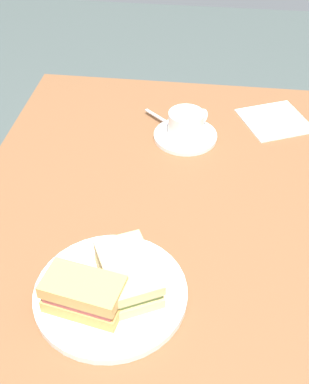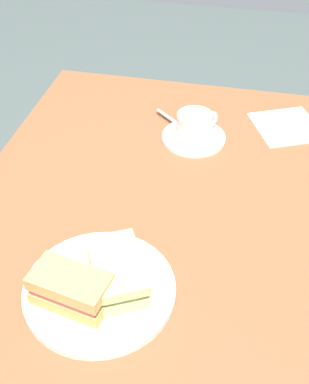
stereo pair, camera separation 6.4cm
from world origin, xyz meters
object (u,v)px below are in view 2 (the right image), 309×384
(sandwich_plate, at_px, (100,290))
(spoon, at_px, (174,121))
(dining_table, at_px, (177,254))
(sandwich_front, at_px, (117,271))
(coffee_saucer, at_px, (194,138))
(sandwich_back, at_px, (71,289))
(napkin, at_px, (287,127))
(coffee_cup, at_px, (195,125))

(sandwich_plate, relative_size, spoon, 3.14)
(dining_table, bearing_deg, sandwich_front, -21.80)
(sandwich_front, relative_size, coffee_saucer, 1.04)
(sandwich_back, xyz_separation_m, napkin, (-0.61, 0.34, -0.04))
(sandwich_plate, xyz_separation_m, coffee_saucer, (-0.48, 0.09, -0.00))
(dining_table, bearing_deg, coffee_cup, -177.45)
(sandwich_back, bearing_deg, dining_table, 150.05)
(sandwich_back, relative_size, coffee_saucer, 0.91)
(sandwich_plate, relative_size, coffee_saucer, 1.72)
(dining_table, height_order, spoon, spoon)
(coffee_saucer, xyz_separation_m, napkin, (-0.10, 0.22, -0.00))
(sandwich_back, relative_size, napkin, 0.91)
(dining_table, height_order, sandwich_back, sandwich_back)
(sandwich_back, bearing_deg, spoon, 173.64)
(coffee_saucer, bearing_deg, sandwich_back, -13.20)
(coffee_saucer, height_order, napkin, coffee_saucer)
(sandwich_front, relative_size, coffee_cup, 1.69)
(sandwich_back, distance_m, coffee_saucer, 0.53)
(dining_table, xyz_separation_m, spoon, (-0.33, -0.07, 0.11))
(coffee_saucer, relative_size, spoon, 1.83)
(coffee_cup, distance_m, spoon, 0.08)
(sandwich_front, xyz_separation_m, coffee_saucer, (-0.46, 0.06, -0.04))
(napkin, bearing_deg, sandwich_plate, -27.53)
(dining_table, bearing_deg, sandwich_plate, -26.79)
(coffee_saucer, height_order, spoon, spoon)
(sandwich_plate, bearing_deg, sandwich_back, -44.39)
(coffee_cup, height_order, spoon, coffee_cup)
(dining_table, height_order, sandwich_front, sandwich_front)
(dining_table, distance_m, coffee_saucer, 0.30)
(sandwich_plate, bearing_deg, dining_table, 153.21)
(spoon, distance_m, napkin, 0.28)
(sandwich_front, bearing_deg, coffee_saucer, 172.80)
(sandwich_back, height_order, spoon, sandwich_back)
(dining_table, xyz_separation_m, sandwich_plate, (0.20, -0.10, 0.10))
(coffee_saucer, distance_m, spoon, 0.08)
(dining_table, xyz_separation_m, sandwich_back, (0.23, -0.13, 0.14))
(sandwich_plate, bearing_deg, napkin, 152.47)
(sandwich_back, bearing_deg, coffee_cup, 166.71)
(dining_table, height_order, napkin, napkin)
(coffee_saucer, bearing_deg, sandwich_front, -7.20)
(sandwich_plate, height_order, napkin, sandwich_plate)
(sandwich_front, distance_m, sandwich_back, 0.08)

